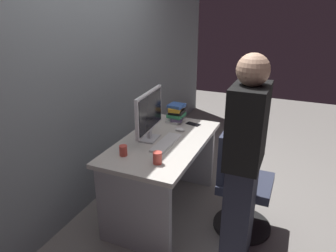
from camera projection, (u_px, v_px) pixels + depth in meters
ground_plane at (163, 208)px, 3.17m from camera, size 9.00×9.00×0.00m
wall_back at (86, 53)px, 2.91m from camera, size 6.40×0.10×3.00m
desk at (163, 164)px, 2.98m from camera, size 1.32×0.73×0.75m
office_chair at (239, 185)px, 2.78m from camera, size 0.52×0.52×0.94m
person_at_desk at (244, 164)px, 2.28m from camera, size 0.40×0.24×1.64m
monitor at (149, 113)px, 2.82m from camera, size 0.54×0.15×0.46m
keyboard at (166, 143)px, 2.82m from camera, size 0.43×0.14×0.02m
mouse at (180, 130)px, 3.10m from camera, size 0.06×0.10×0.03m
cup_near_keyboard at (157, 158)px, 2.46m from camera, size 0.07×0.07×0.10m
cup_by_monitor at (123, 151)px, 2.59m from camera, size 0.07×0.07×0.09m
book_stack at (176, 113)px, 3.31m from camera, size 0.23×0.18×0.20m
cell_phone at (193, 124)px, 3.27m from camera, size 0.10×0.16×0.01m
handbag at (233, 169)px, 3.64m from camera, size 0.34×0.14×0.38m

